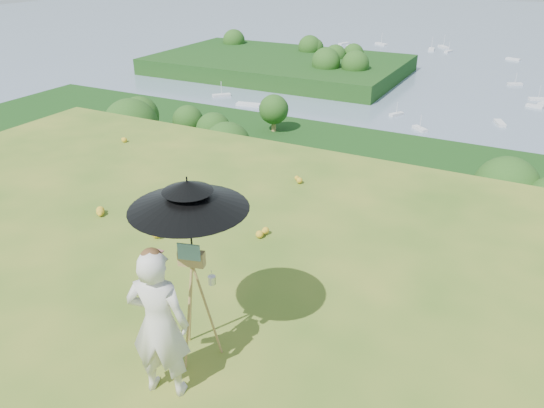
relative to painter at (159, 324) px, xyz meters
The scene contains 13 objects.
ground 2.34m from the painter, 164.34° to the left, with size 14.00×14.00×0.00m, color #3B6A1E.
forest_slope 46.50m from the painter, 93.37° to the left, with size 140.00×56.00×22.00m, color #103C11.
shoreline_tier 84.12m from the painter, 91.59° to the left, with size 170.00×28.00×8.00m, color #72695B.
bay_water 243.11m from the painter, 90.50° to the left, with size 700.00×700.00×0.00m, color #7289A3.
peninsula 176.19m from the painter, 116.36° to the left, with size 90.00×60.00×12.00m, color #103C11, non-canonical shape.
slope_trees 39.02m from the painter, 93.37° to the left, with size 110.00×50.00×6.00m, color #255118, non-canonical shape.
harbor_town 81.48m from the painter, 91.59° to the left, with size 110.00×22.00×5.00m, color silver, non-canonical shape.
moored_boats 165.88m from the painter, 95.16° to the left, with size 140.00×140.00×0.70m, color silver, non-canonical shape.
wildflowers 2.40m from the painter, 158.22° to the left, with size 10.00×10.50×0.12m, color gold, non-canonical shape.
painter is the anchor object (origin of this frame).
field_easel 0.62m from the painter, 89.99° to the left, with size 0.57×0.57×1.50m, color #A27A44, non-canonical shape.
sun_umbrella 1.08m from the painter, 90.52° to the left, with size 1.24×1.24×0.98m, color black, non-canonical shape.
painter_cap 0.81m from the painter, ahead, with size 0.21×0.25×0.10m, color #BF6A69, non-canonical shape.
Camera 1 is at (5.04, -3.81, 4.26)m, focal length 35.00 mm.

